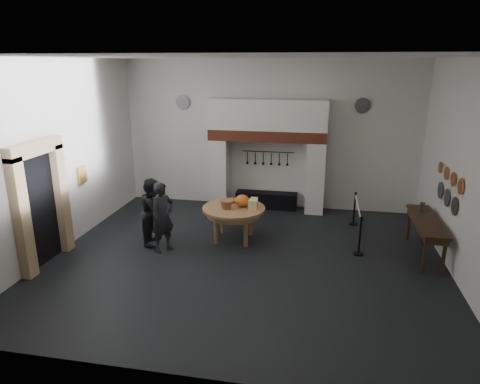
% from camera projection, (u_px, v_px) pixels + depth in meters
% --- Properties ---
extents(floor, '(9.00, 8.00, 0.02)m').
position_uv_depth(floor, '(246.00, 259.00, 9.97)').
color(floor, black).
rests_on(floor, ground).
extents(ceiling, '(9.00, 8.00, 0.02)m').
position_uv_depth(ceiling, '(246.00, 57.00, 8.66)').
color(ceiling, silver).
rests_on(ceiling, wall_back).
extents(wall_back, '(9.00, 0.02, 4.50)m').
position_uv_depth(wall_back, '(269.00, 135.00, 13.08)').
color(wall_back, silver).
rests_on(wall_back, floor).
extents(wall_front, '(9.00, 0.02, 4.50)m').
position_uv_depth(wall_front, '(192.00, 234.00, 5.56)').
color(wall_front, silver).
rests_on(wall_front, floor).
extents(wall_left, '(0.02, 8.00, 4.50)m').
position_uv_depth(wall_left, '(59.00, 157.00, 10.13)').
color(wall_left, silver).
rests_on(wall_left, floor).
extents(wall_right, '(0.02, 8.00, 4.50)m').
position_uv_depth(wall_right, '(468.00, 175.00, 8.51)').
color(wall_right, silver).
rests_on(wall_right, floor).
extents(chimney_pier_left, '(0.55, 0.70, 2.15)m').
position_uv_depth(chimney_pier_left, '(220.00, 173.00, 13.36)').
color(chimney_pier_left, silver).
rests_on(chimney_pier_left, floor).
extents(chimney_pier_right, '(0.55, 0.70, 2.15)m').
position_uv_depth(chimney_pier_right, '(315.00, 178.00, 12.83)').
color(chimney_pier_right, silver).
rests_on(chimney_pier_right, floor).
extents(hearth_brick_band, '(3.50, 0.72, 0.32)m').
position_uv_depth(hearth_brick_band, '(267.00, 135.00, 12.73)').
color(hearth_brick_band, '#9E442B').
rests_on(hearth_brick_band, chimney_pier_left).
extents(chimney_hood, '(3.50, 0.70, 0.90)m').
position_uv_depth(chimney_hood, '(268.00, 114.00, 12.55)').
color(chimney_hood, silver).
rests_on(chimney_hood, hearth_brick_band).
extents(iron_range, '(1.90, 0.45, 0.50)m').
position_uv_depth(iron_range, '(266.00, 200.00, 13.40)').
color(iron_range, black).
rests_on(iron_range, floor).
extents(utensil_rail, '(1.60, 0.02, 0.02)m').
position_uv_depth(utensil_rail, '(268.00, 152.00, 13.15)').
color(utensil_rail, black).
rests_on(utensil_rail, wall_back).
extents(door_recess, '(0.04, 1.10, 2.50)m').
position_uv_depth(door_recess, '(40.00, 210.00, 9.47)').
color(door_recess, black).
rests_on(door_recess, floor).
extents(door_jamb_near, '(0.22, 0.30, 2.60)m').
position_uv_depth(door_jamb_near, '(22.00, 219.00, 8.79)').
color(door_jamb_near, tan).
rests_on(door_jamb_near, floor).
extents(door_jamb_far, '(0.22, 0.30, 2.60)m').
position_uv_depth(door_jamb_far, '(61.00, 199.00, 10.10)').
color(door_jamb_far, tan).
rests_on(door_jamb_far, floor).
extents(door_lintel, '(0.22, 1.70, 0.30)m').
position_uv_depth(door_lintel, '(34.00, 148.00, 9.05)').
color(door_lintel, tan).
rests_on(door_lintel, door_jamb_near).
extents(wall_plaque, '(0.05, 0.34, 0.44)m').
position_uv_depth(wall_plaque, '(82.00, 175.00, 11.06)').
color(wall_plaque, gold).
rests_on(wall_plaque, wall_left).
extents(work_table, '(1.61, 1.61, 0.07)m').
position_uv_depth(work_table, '(234.00, 209.00, 10.83)').
color(work_table, tan).
rests_on(work_table, floor).
extents(pumpkin, '(0.36, 0.36, 0.31)m').
position_uv_depth(pumpkin, '(242.00, 201.00, 10.83)').
color(pumpkin, orange).
rests_on(pumpkin, work_table).
extents(cheese_block_big, '(0.22, 0.22, 0.24)m').
position_uv_depth(cheese_block_big, '(253.00, 205.00, 10.64)').
color(cheese_block_big, '#E7DD8A').
rests_on(cheese_block_big, work_table).
extents(cheese_block_small, '(0.18, 0.18, 0.20)m').
position_uv_depth(cheese_block_small, '(254.00, 202.00, 10.94)').
color(cheese_block_small, '#D8BF81').
rests_on(cheese_block_small, work_table).
extents(wicker_basket, '(0.32, 0.32, 0.22)m').
position_uv_depth(wicker_basket, '(227.00, 205.00, 10.67)').
color(wicker_basket, '#9E5E3A').
rests_on(wicker_basket, work_table).
extents(bread_loaf, '(0.31, 0.18, 0.13)m').
position_uv_depth(bread_loaf, '(233.00, 200.00, 11.14)').
color(bread_loaf, olive).
rests_on(bread_loaf, work_table).
extents(visitor_near, '(0.69, 0.75, 1.71)m').
position_uv_depth(visitor_near, '(163.00, 217.00, 10.18)').
color(visitor_near, black).
rests_on(visitor_near, floor).
extents(visitor_far, '(0.73, 0.89, 1.68)m').
position_uv_depth(visitor_far, '(153.00, 211.00, 10.63)').
color(visitor_far, black).
rests_on(visitor_far, floor).
extents(side_table, '(0.55, 2.20, 0.06)m').
position_uv_depth(side_table, '(427.00, 221.00, 9.91)').
color(side_table, '#371F14').
rests_on(side_table, floor).
extents(pewter_jug, '(0.12, 0.12, 0.22)m').
position_uv_depth(pewter_jug, '(422.00, 207.00, 10.43)').
color(pewter_jug, '#535458').
rests_on(pewter_jug, side_table).
extents(copper_pan_a, '(0.03, 0.34, 0.34)m').
position_uv_depth(copper_pan_a, '(461.00, 186.00, 8.79)').
color(copper_pan_a, '#C6662D').
rests_on(copper_pan_a, wall_right).
extents(copper_pan_b, '(0.03, 0.32, 0.32)m').
position_uv_depth(copper_pan_b, '(453.00, 179.00, 9.31)').
color(copper_pan_b, '#C6662D').
rests_on(copper_pan_b, wall_right).
extents(copper_pan_c, '(0.03, 0.30, 0.30)m').
position_uv_depth(copper_pan_c, '(447.00, 173.00, 9.83)').
color(copper_pan_c, '#C6662D').
rests_on(copper_pan_c, wall_right).
extents(copper_pan_d, '(0.03, 0.28, 0.28)m').
position_uv_depth(copper_pan_d, '(440.00, 168.00, 10.34)').
color(copper_pan_d, '#C6662D').
rests_on(copper_pan_d, wall_right).
extents(pewter_plate_left, '(0.03, 0.40, 0.40)m').
position_uv_depth(pewter_plate_left, '(454.00, 206.00, 9.13)').
color(pewter_plate_left, '#4C4C51').
rests_on(pewter_plate_left, wall_right).
extents(pewter_plate_mid, '(0.03, 0.40, 0.40)m').
position_uv_depth(pewter_plate_mid, '(447.00, 198.00, 9.69)').
color(pewter_plate_mid, '#4C4C51').
rests_on(pewter_plate_mid, wall_right).
extents(pewter_plate_right, '(0.03, 0.40, 0.40)m').
position_uv_depth(pewter_plate_right, '(440.00, 190.00, 10.25)').
color(pewter_plate_right, '#4C4C51').
rests_on(pewter_plate_right, wall_right).
extents(pewter_plate_back_left, '(0.44, 0.03, 0.44)m').
position_uv_depth(pewter_plate_back_left, '(183.00, 102.00, 13.25)').
color(pewter_plate_back_left, '#4C4C51').
rests_on(pewter_plate_back_left, wall_back).
extents(pewter_plate_back_right, '(0.44, 0.03, 0.44)m').
position_uv_depth(pewter_plate_back_right, '(363.00, 105.00, 12.28)').
color(pewter_plate_back_right, '#4C4C51').
rests_on(pewter_plate_back_right, wall_back).
extents(barrier_post_near, '(0.05, 0.05, 0.90)m').
position_uv_depth(barrier_post_near, '(360.00, 237.00, 10.07)').
color(barrier_post_near, black).
rests_on(barrier_post_near, floor).
extents(barrier_post_far, '(0.05, 0.05, 0.90)m').
position_uv_depth(barrier_post_far, '(354.00, 209.00, 11.95)').
color(barrier_post_far, black).
rests_on(barrier_post_far, floor).
extents(barrier_rope, '(0.04, 2.00, 0.04)m').
position_uv_depth(barrier_rope, '(358.00, 207.00, 10.89)').
color(barrier_rope, silver).
rests_on(barrier_rope, barrier_post_near).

